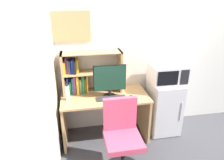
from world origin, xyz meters
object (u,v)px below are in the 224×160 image
object	(u,v)px
water_bottle	(67,93)
wall_corkboard	(69,27)
computer_mouse	(131,97)
monitor	(110,80)
hutch_bookshelf	(83,74)
desk_chair	(122,142)
keyboard	(111,98)
microwave	(167,73)
mini_fridge	(163,107)

from	to	relation	value
water_bottle	wall_corkboard	distance (m)	0.92
wall_corkboard	computer_mouse	bearing A→B (deg)	-28.99
monitor	hutch_bookshelf	bearing A→B (deg)	146.03
desk_chair	hutch_bookshelf	bearing A→B (deg)	114.51
hutch_bookshelf	computer_mouse	size ratio (longest dim) A/B	8.52
keyboard	water_bottle	xyz separation A→B (m)	(-0.60, 0.08, 0.10)
water_bottle	wall_corkboard	xyz separation A→B (m)	(0.08, 0.35, 0.85)
computer_mouse	wall_corkboard	size ratio (longest dim) A/B	0.17
hutch_bookshelf	microwave	distance (m)	1.26
monitor	wall_corkboard	bearing A→B (deg)	144.87
water_bottle	microwave	xyz separation A→B (m)	(1.48, 0.07, 0.16)
mini_fridge	wall_corkboard	xyz separation A→B (m)	(-1.40, 0.28, 1.26)
mini_fridge	wall_corkboard	distance (m)	1.90
keyboard	mini_fridge	xyz separation A→B (m)	(0.88, 0.15, -0.31)
mini_fridge	desk_chair	world-z (taller)	desk_chair
monitor	keyboard	xyz separation A→B (m)	(0.01, -0.07, -0.25)
hutch_bookshelf	water_bottle	xyz separation A→B (m)	(-0.23, -0.24, -0.18)
mini_fridge	microwave	distance (m)	0.57
mini_fridge	keyboard	bearing A→B (deg)	-170.42
keyboard	microwave	bearing A→B (deg)	9.77
microwave	wall_corkboard	bearing A→B (deg)	168.73
hutch_bookshelf	mini_fridge	size ratio (longest dim) A/B	1.01
hutch_bookshelf	water_bottle	size ratio (longest dim) A/B	3.73
keyboard	desk_chair	bearing A→B (deg)	-87.13
computer_mouse	desk_chair	size ratio (longest dim) A/B	0.11
water_bottle	mini_fridge	distance (m)	1.54
monitor	water_bottle	xyz separation A→B (m)	(-0.59, 0.01, -0.15)
monitor	computer_mouse	xyz separation A→B (m)	(0.30, -0.09, -0.24)
computer_mouse	mini_fridge	bearing A→B (deg)	15.64
monitor	desk_chair	distance (m)	0.85
keyboard	desk_chair	size ratio (longest dim) A/B	0.43
monitor	wall_corkboard	distance (m)	0.93
keyboard	desk_chair	distance (m)	0.65
microwave	computer_mouse	bearing A→B (deg)	-164.09
monitor	keyboard	distance (m)	0.26
desk_chair	mini_fridge	bearing A→B (deg)	40.02
water_bottle	computer_mouse	bearing A→B (deg)	-6.28
mini_fridge	desk_chair	bearing A→B (deg)	-139.98
monitor	wall_corkboard	world-z (taller)	wall_corkboard
monitor	computer_mouse	distance (m)	0.40
water_bottle	wall_corkboard	bearing A→B (deg)	76.41
monitor	keyboard	bearing A→B (deg)	-81.66
keyboard	computer_mouse	distance (m)	0.29
mini_fridge	desk_chair	xyz separation A→B (m)	(-0.85, -0.71, -0.00)
desk_chair	microwave	bearing A→B (deg)	40.14
monitor	wall_corkboard	xyz separation A→B (m)	(-0.51, 0.36, 0.70)
mini_fridge	microwave	size ratio (longest dim) A/B	1.68
keyboard	microwave	xyz separation A→B (m)	(0.88, 0.15, 0.26)
hutch_bookshelf	microwave	world-z (taller)	hutch_bookshelf
microwave	monitor	bearing A→B (deg)	-174.90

